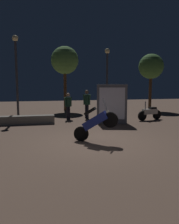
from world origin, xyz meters
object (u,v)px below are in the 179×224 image
motorcycle_blue_foreground (95,122)px  kiosk_billboard (112,104)px  person_rider_beside (87,101)px  streetlamp_far (107,72)px  streetlamp_near (16,66)px  person_bystander_far (68,104)px  motorcycle_white_parked_left (150,113)px

motorcycle_blue_foreground → kiosk_billboard: size_ratio=0.78×
person_rider_beside → streetlamp_far: streetlamp_far is taller
kiosk_billboard → motorcycle_blue_foreground: bearing=79.0°
motorcycle_blue_foreground → person_rider_beside: (0.87, 5.66, 0.30)m
streetlamp_near → streetlamp_far: (6.08, 1.18, -0.22)m
motorcycle_blue_foreground → person_bystander_far: (-0.29, 5.61, 0.19)m
streetlamp_far → kiosk_billboard: size_ratio=2.19×
person_rider_beside → kiosk_billboard: 2.22m
person_rider_beside → streetlamp_near: size_ratio=0.35×
streetlamp_near → streetlamp_far: streetlamp_near is taller
motorcycle_white_parked_left → person_bystander_far: person_bystander_far is taller
motorcycle_blue_foreground → motorcycle_white_parked_left: 6.06m
person_bystander_far → kiosk_billboard: kiosk_billboard is taller
kiosk_billboard → streetlamp_near: bearing=-14.2°
motorcycle_white_parked_left → streetlamp_far: (-1.57, 3.56, 2.51)m
motorcycle_blue_foreground → person_bystander_far: size_ratio=1.04×
motorcycle_blue_foreground → streetlamp_near: bearing=145.7°
person_bystander_far → streetlamp_far: streetlamp_far is taller
motorcycle_white_parked_left → streetlamp_near: streetlamp_near is taller
motorcycle_blue_foreground → motorcycle_white_parked_left: (4.36, 4.20, -0.31)m
streetlamp_far → person_rider_beside: bearing=-132.5°
person_rider_beside → motorcycle_blue_foreground: bearing=49.4°
person_bystander_far → kiosk_billboard: bearing=-174.0°
person_bystander_far → streetlamp_near: bearing=30.7°
person_rider_beside → person_bystander_far: person_rider_beside is taller
streetlamp_near → streetlamp_far: size_ratio=1.09×
motorcycle_blue_foreground → streetlamp_far: (2.79, 7.76, 2.21)m
motorcycle_blue_foreground → streetlamp_near: streetlamp_near is taller
motorcycle_white_parked_left → streetlamp_far: bearing=-79.6°
person_rider_beside → person_bystander_far: (-1.16, -0.05, -0.11)m
person_bystander_far → streetlamp_far: 4.26m
streetlamp_far → person_bystander_far: bearing=-145.1°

